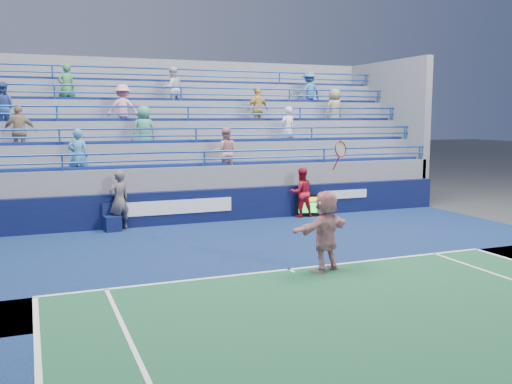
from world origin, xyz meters
name	(u,v)px	position (x,y,z in m)	size (l,w,h in m)	color
ground	(289,270)	(0.00, 0.00, 0.00)	(120.00, 120.00, 0.00)	#333538
sponsor_wall	(207,206)	(0.00, 6.50, 0.55)	(18.00, 0.32, 1.10)	#0A0F38
bleacher_stand	(178,167)	(-0.01, 10.27, 1.55)	(18.00, 5.60, 6.13)	slate
serve_speed_board	(312,206)	(3.74, 6.13, 0.40)	(1.13, 0.43, 0.79)	black
judge_chair	(112,223)	(-3.16, 6.09, 0.28)	(0.54, 0.55, 0.86)	#0C143D
tennis_player	(325,231)	(0.73, -0.35, 0.93)	(1.80, 1.11, 2.97)	white
line_judge	(119,200)	(-2.91, 6.21, 0.94)	(0.69, 0.45, 1.88)	#16203D
ball_girl	(301,193)	(3.36, 6.22, 0.87)	(0.84, 0.66, 1.74)	#AB1325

